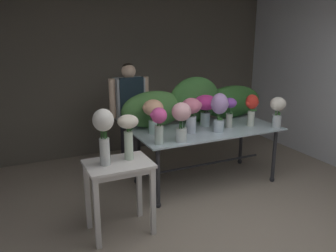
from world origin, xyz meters
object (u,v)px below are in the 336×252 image
(vase_rosy_stock, at_px, (192,112))
(vase_violet_peonies, at_px, (230,109))
(vase_scarlet_dahlias, at_px, (252,107))
(vase_peach_snapdragons, at_px, (153,112))
(florist, at_px, (130,107))
(display_table_glass, at_px, (206,136))
(vase_blush_freesia, at_px, (182,117))
(side_table_white, at_px, (119,174))
(vase_cream_lisianthus_tall, at_px, (128,131))
(vase_lilac_lilies, at_px, (219,109))
(vase_magenta_carnations, at_px, (206,106))
(vase_ivory_tulips, at_px, (278,109))
(vase_fuchsia_hydrangea, at_px, (159,122))
(vase_white_roses_tall, at_px, (104,130))

(vase_rosy_stock, bearing_deg, vase_violet_peonies, 0.23)
(vase_scarlet_dahlias, height_order, vase_peach_snapdragons, vase_peach_snapdragons)
(florist, relative_size, vase_peach_snapdragons, 3.68)
(display_table_glass, bearing_deg, vase_blush_freesia, -147.80)
(side_table_white, relative_size, vase_cream_lisianthus_tall, 1.65)
(vase_violet_peonies, bearing_deg, florist, 141.97)
(vase_rosy_stock, relative_size, vase_blush_freesia, 0.96)
(vase_lilac_lilies, distance_m, vase_magenta_carnations, 0.33)
(vase_blush_freesia, bearing_deg, vase_ivory_tulips, -0.84)
(florist, height_order, vase_lilac_lilies, florist)
(display_table_glass, bearing_deg, vase_cream_lisianthus_tall, -154.51)
(vase_fuchsia_hydrangea, relative_size, vase_peach_snapdragons, 0.99)
(vase_fuchsia_hydrangea, bearing_deg, florist, 88.38)
(vase_lilac_lilies, height_order, vase_white_roses_tall, vase_white_roses_tall)
(florist, height_order, vase_ivory_tulips, florist)
(vase_violet_peonies, bearing_deg, vase_peach_snapdragons, 170.18)
(vase_rosy_stock, height_order, vase_blush_freesia, vase_blush_freesia)
(vase_white_roses_tall, bearing_deg, vase_peach_snapdragons, 42.48)
(vase_scarlet_dahlias, relative_size, vase_peach_snapdragons, 1.00)
(vase_ivory_tulips, relative_size, vase_cream_lisianthus_tall, 0.89)
(vase_lilac_lilies, relative_size, vase_blush_freesia, 1.07)
(side_table_white, xyz_separation_m, florist, (0.63, 1.45, 0.34))
(display_table_glass, height_order, vase_scarlet_dahlias, vase_scarlet_dahlias)
(vase_rosy_stock, height_order, vase_violet_peonies, vase_rosy_stock)
(vase_ivory_tulips, height_order, vase_white_roses_tall, vase_white_roses_tall)
(display_table_glass, height_order, vase_violet_peonies, vase_violet_peonies)
(vase_fuchsia_hydrangea, bearing_deg, vase_scarlet_dahlias, 7.11)
(vase_rosy_stock, distance_m, vase_white_roses_tall, 1.42)
(vase_lilac_lilies, distance_m, vase_fuchsia_hydrangea, 0.91)
(vase_scarlet_dahlias, distance_m, vase_peach_snapdragons, 1.37)
(vase_magenta_carnations, relative_size, vase_cream_lisianthus_tall, 0.91)
(vase_scarlet_dahlias, bearing_deg, vase_ivory_tulips, -40.70)
(vase_fuchsia_hydrangea, bearing_deg, vase_violet_peonies, 12.21)
(vase_rosy_stock, xyz_separation_m, vase_lilac_lilies, (0.34, -0.11, 0.02))
(display_table_glass, relative_size, vase_lilac_lilies, 3.85)
(vase_lilac_lilies, relative_size, vase_peach_snapdragons, 1.16)
(vase_blush_freesia, height_order, vase_white_roses_tall, vase_white_roses_tall)
(vase_scarlet_dahlias, bearing_deg, vase_magenta_carnations, 153.88)
(side_table_white, bearing_deg, vase_peach_snapdragons, 47.36)
(vase_lilac_lilies, height_order, vase_fuchsia_hydrangea, vase_lilac_lilies)
(vase_scarlet_dahlias, bearing_deg, vase_cream_lisianthus_tall, -166.19)
(vase_fuchsia_hydrangea, bearing_deg, vase_lilac_lilies, 8.21)
(vase_magenta_carnations, bearing_deg, florist, 142.68)
(vase_magenta_carnations, bearing_deg, vase_lilac_lilies, -88.74)
(vase_scarlet_dahlias, distance_m, vase_violet_peonies, 0.32)
(side_table_white, bearing_deg, vase_violet_peonies, 18.61)
(vase_blush_freesia, distance_m, vase_white_roses_tall, 1.06)
(side_table_white, xyz_separation_m, vase_magenta_carnations, (1.49, 0.79, 0.41))
(vase_violet_peonies, bearing_deg, vase_rosy_stock, -179.77)
(florist, xyz_separation_m, vase_cream_lisianthus_tall, (-0.50, -1.40, 0.09))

